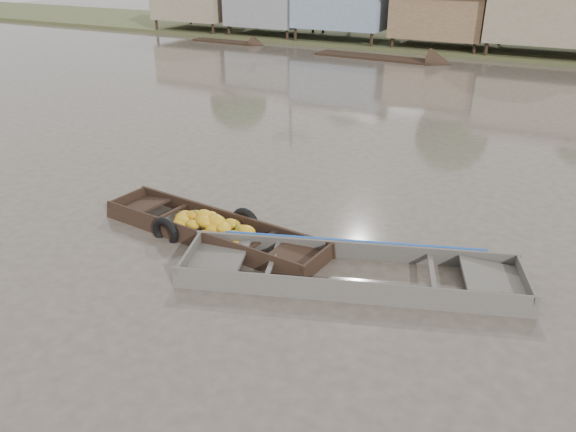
% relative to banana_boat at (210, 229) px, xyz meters
% --- Properties ---
extents(ground, '(120.00, 120.00, 0.00)m').
position_rel_banana_boat_xyz_m(ground, '(1.65, -0.50, -0.17)').
color(ground, '#484037').
rests_on(ground, ground).
extents(riverbank, '(120.00, 12.47, 10.22)m').
position_rel_banana_boat_xyz_m(riverbank, '(4.68, 31.36, 2.91)').
color(riverbank, '#384723').
rests_on(riverbank, ground).
extents(banana_boat, '(5.82, 1.90, 0.81)m').
position_rel_banana_boat_xyz_m(banana_boat, '(0.00, 0.00, 0.00)').
color(banana_boat, black).
rests_on(banana_boat, ground).
extents(viewer_boat, '(6.99, 3.92, 0.55)m').
position_rel_banana_boat_xyz_m(viewer_boat, '(3.58, -0.20, -0.12)').
color(viewer_boat, '#45413A').
rests_on(viewer_boat, ground).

